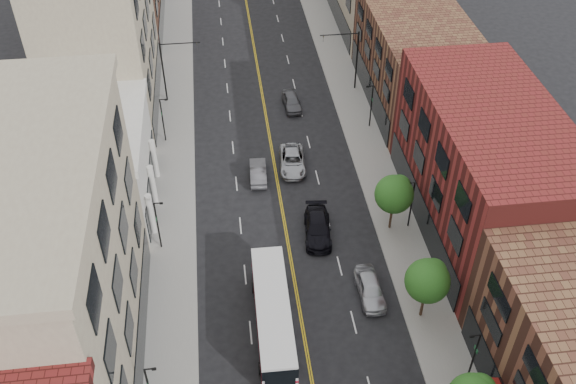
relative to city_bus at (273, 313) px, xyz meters
name	(u,v)px	position (x,y,z in m)	size (l,w,h in m)	color
sidewalk_left	(175,169)	(-7.76, 20.78, -1.66)	(4.00, 110.00, 0.15)	gray
sidewalk_right	(370,154)	(12.24, 20.78, -1.66)	(4.00, 110.00, 0.15)	gray
bldg_l_tanoffice	(45,278)	(-14.76, -1.22, 7.27)	(10.00, 22.00, 18.00)	gray
bldg_l_white	(91,168)	(-14.76, 16.78, 2.27)	(10.00, 14.00, 8.00)	silver
bldg_l_far_a	(100,32)	(-14.76, 33.78, 7.27)	(10.00, 20.00, 18.00)	gray
bldg_r_mid	(485,170)	(19.24, 9.78, 4.27)	(10.00, 22.00, 12.00)	maroon
bldg_r_far_a	(416,60)	(19.24, 30.78, 3.27)	(10.00, 20.00, 10.00)	#582F23
tree_r_2	(428,279)	(11.63, -0.15, 2.40)	(3.40, 3.40, 5.59)	black
tree_r_3	(395,193)	(11.63, 9.85, 2.40)	(3.40, 3.40, 5.59)	black
lamp_l_2	(158,223)	(-8.71, 9.78, 1.24)	(0.81, 0.55, 5.05)	black
lamp_l_3	(163,118)	(-8.71, 25.78, 1.24)	(0.81, 0.55, 5.05)	black
lamp_r_1	(474,355)	(13.19, -6.22, 1.24)	(0.81, 0.55, 5.05)	black
lamp_r_2	(411,202)	(13.19, 9.78, 1.24)	(0.81, 0.55, 5.05)	black
lamp_r_3	(371,104)	(13.19, 25.78, 1.24)	(0.81, 0.55, 5.05)	black
signal_mast_left	(169,65)	(-8.02, 33.78, 2.91)	(4.49, 0.18, 7.20)	black
signal_mast_right	(351,54)	(12.51, 33.78, 2.91)	(4.49, 0.18, 7.20)	black
city_bus	(273,313)	(0.00, 0.00, 0.00)	(2.95, 11.64, 2.98)	silver
car_parked_far	(370,288)	(8.04, 2.30, -0.91)	(1.95, 4.85, 1.65)	#B5B7BD
car_lane_behind	(258,172)	(0.44, 18.42, -0.99)	(1.58, 4.53, 1.49)	#525257
car_lane_a	(318,228)	(4.98, 9.78, -0.91)	(2.30, 5.65, 1.64)	black
car_lane_b	(292,161)	(4.00, 19.78, -0.96)	(2.55, 5.54, 1.54)	#ADAFB5
car_lane_c	(292,101)	(5.32, 30.72, -0.96)	(1.82, 4.52, 1.54)	#54545A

